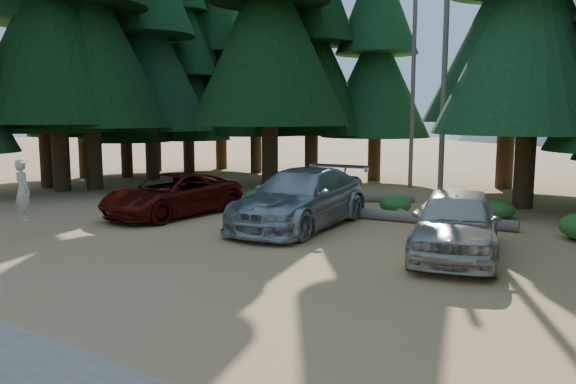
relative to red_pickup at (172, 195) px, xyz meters
name	(u,v)px	position (x,y,z in m)	size (l,w,h in m)	color
ground	(201,262)	(5.16, -4.14, -0.73)	(160.00, 160.00, 0.00)	tan
forest_belt_north	(427,192)	(5.16, 10.86, -0.73)	(36.00, 7.00, 22.00)	black
forest_belt_west	(6,193)	(-10.34, -0.14, -0.73)	(6.00, 22.00, 22.00)	black
snag_front	(445,56)	(5.96, 10.36, 5.27)	(0.24, 0.24, 12.00)	#655B51
snag_back	(413,83)	(3.96, 11.86, 4.27)	(0.20, 0.20, 10.00)	#655B51
red_pickup	(172,195)	(0.00, 0.00, 0.00)	(2.42, 5.25, 1.46)	#520D07
silver_minivan_center	(301,198)	(4.77, 0.84, 0.17)	(2.52, 6.19, 1.80)	#A0A2A7
silver_minivan_right	(456,223)	(9.99, -0.22, 0.12)	(2.00, 4.97, 1.69)	#BCB5A7
frisbee_player	(23,190)	(-0.84, -4.93, 0.64)	(0.70, 0.52, 1.74)	beige
log_left	(356,198)	(3.88, 6.36, -0.56)	(0.33, 0.33, 4.66)	#655B51
log_mid	(405,214)	(6.94, 4.01, -0.59)	(0.27, 0.27, 3.26)	#655B51
log_right	(427,219)	(7.93, 3.40, -0.55)	(0.35, 0.35, 5.50)	#655B51
shrub_far_left	(228,190)	(-1.60, 4.89, -0.47)	(0.93, 0.93, 0.51)	#286C20
shrub_left	(292,197)	(1.99, 4.53, -0.46)	(0.96, 0.96, 0.53)	#286C20
shrub_center_left	(258,197)	(0.93, 3.68, -0.44)	(1.04, 1.04, 0.57)	#286C20
shrub_center_right	(396,205)	(6.28, 4.75, -0.42)	(1.13, 1.13, 0.62)	#286C20
shrub_right	(498,210)	(9.57, 5.69, -0.42)	(1.13, 1.13, 0.62)	#286C20
shrub_edge_west	(145,196)	(-2.95, 1.39, -0.46)	(0.98, 0.98, 0.54)	#286C20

